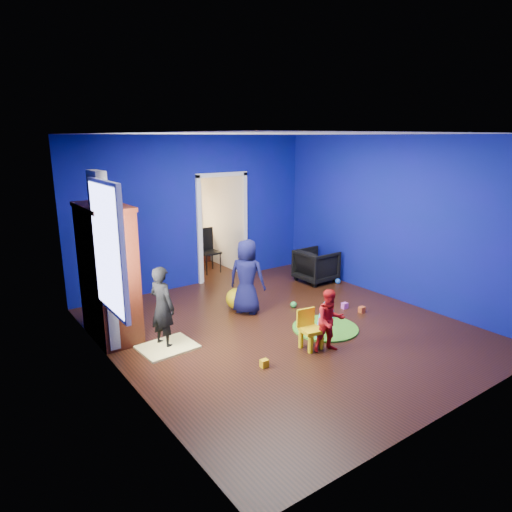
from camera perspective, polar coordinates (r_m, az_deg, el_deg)
floor at (r=7.11m, az=3.43°, el=-9.05°), size 5.00×5.50×0.01m
ceiling at (r=6.51m, az=3.83°, el=15.00°), size 5.00×5.50×0.01m
wall_back at (r=8.93m, az=-7.61°, el=5.47°), size 5.00×0.02×2.90m
wall_front at (r=4.92m, az=24.25°, el=-3.33°), size 5.00×0.02×2.90m
wall_left at (r=5.48m, az=-17.12°, el=-0.90°), size 0.02×5.50×2.90m
wall_right at (r=8.44m, az=16.96°, el=4.43°), size 0.02×5.50×2.90m
alcove at (r=10.00m, az=-6.90°, el=5.32°), size 1.00×1.75×2.50m
armchair at (r=9.32m, az=7.53°, el=-1.20°), size 0.74×0.72×0.66m
child_black at (r=6.47m, az=-11.63°, el=-6.25°), size 0.39×0.49×1.16m
child_navy at (r=7.52m, az=-1.15°, el=-2.59°), size 0.68×0.73×1.25m
toddler_red at (r=6.33m, az=9.23°, el=-8.00°), size 0.51×0.45×0.88m
vase at (r=6.35m, az=-17.95°, el=6.88°), size 0.29×0.29×0.23m
potted_plant at (r=6.84m, az=-19.37°, el=7.96°), size 0.27×0.27×0.40m
tv_armoire at (r=6.85m, az=-18.01°, el=-1.99°), size 0.58×1.14×1.96m
crt_tv at (r=6.85m, az=-17.72°, el=-1.61°), size 0.46×0.70×0.54m
yellow_blanket at (r=6.61m, az=-11.01°, el=-11.10°), size 0.79×0.64×0.03m
hopper_ball at (r=7.84m, az=-2.48°, el=-5.33°), size 0.36×0.36×0.36m
kid_chair at (r=6.44m, az=6.93°, el=-9.35°), size 0.32×0.32×0.50m
play_mat at (r=7.17m, az=8.65°, el=-8.90°), size 1.00×1.00×0.03m
toy_arch at (r=7.17m, az=8.65°, el=-8.85°), size 0.80×0.49×0.89m
window_left at (r=5.79m, az=-18.18°, el=0.84°), size 0.03×0.95×1.55m
curtain at (r=6.40m, az=-18.50°, el=-0.66°), size 0.14×0.42×2.40m
doorway at (r=9.29m, az=-4.26°, el=3.41°), size 1.16×0.10×2.10m
study_desk at (r=10.73m, az=-8.39°, el=1.14°), size 0.88×0.44×0.75m
desk_monitor at (r=10.71m, az=-8.80°, el=4.25°), size 0.40×0.05×0.32m
desk_lamp at (r=10.54m, az=-10.01°, el=3.92°), size 0.14×0.14×0.14m
folding_chair at (r=9.88m, az=-5.85°, el=0.56°), size 0.40×0.40×0.92m
book_shelf at (r=10.57m, az=-9.01°, el=9.95°), size 0.88×0.24×0.04m
toy_0 at (r=7.91m, az=13.08°, el=-6.54°), size 0.10×0.08×0.10m
toy_1 at (r=9.31m, az=10.21°, el=-3.09°), size 0.11×0.11×0.11m
toy_2 at (r=6.00m, az=1.04°, el=-13.26°), size 0.10×0.08×0.10m
toy_3 at (r=7.95m, az=4.72°, el=-6.04°), size 0.11×0.11×0.11m
toy_4 at (r=8.02m, az=11.02°, el=-6.12°), size 0.10×0.08×0.10m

